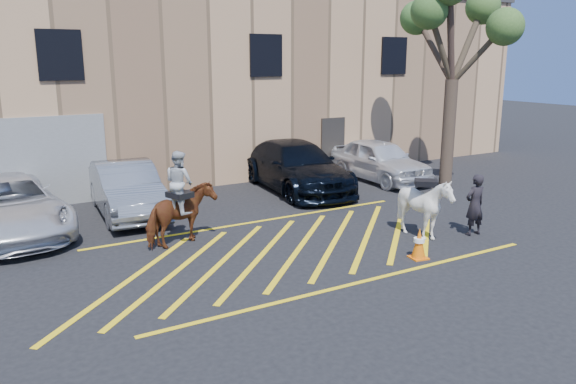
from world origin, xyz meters
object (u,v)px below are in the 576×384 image
car_white_pickup (7,206)px  handler (475,205)px  mounted_bay (180,207)px  car_silver_sedan (127,189)px  car_blue_suv (296,166)px  saddled_white (425,207)px  traffic_cone (419,243)px  tree (456,22)px  car_white_suv (379,160)px

car_white_pickup → handler: handler is taller
mounted_bay → car_silver_sedan: bearing=96.7°
mounted_bay → car_blue_suv: bearing=33.5°
car_white_pickup → saddled_white: bearing=-37.5°
car_white_pickup → mounted_bay: size_ratio=2.31×
traffic_cone → tree: bearing=40.0°
car_silver_sedan → tree: tree is taller
car_white_pickup → tree: size_ratio=0.75×
car_white_pickup → car_silver_sedan: (3.22, 0.38, 0.01)m
mounted_bay → traffic_cone: bearing=-40.2°
car_white_pickup → mounted_bay: bearing=-46.0°
saddled_white → car_silver_sedan: bearing=134.4°
car_white_pickup → mounted_bay: (3.62, -3.08, 0.20)m
car_silver_sedan → car_blue_suv: (5.95, 0.20, 0.07)m
car_silver_sedan → mounted_bay: (0.41, -3.47, 0.19)m
car_blue_suv → mounted_bay: (-5.54, -3.67, 0.12)m
mounted_bay → traffic_cone: (4.38, -3.71, -0.59)m
handler → tree: bearing=-124.5°
mounted_bay → saddled_white: 6.15m
mounted_bay → saddled_white: (5.56, -2.63, -0.13)m
car_silver_sedan → mounted_bay: 3.50m
car_silver_sedan → traffic_cone: bearing=-52.0°
car_white_suv → car_silver_sedan: bearing=-179.0°
car_white_pickup → traffic_cone: 10.51m
saddled_white → traffic_cone: size_ratio=2.72×
car_white_suv → saddled_white: (-3.49, -6.04, 0.05)m
car_blue_suv → tree: 7.19m
car_white_suv → car_white_pickup: bearing=-177.2°
handler → traffic_cone: 2.59m
saddled_white → tree: tree is taller
mounted_bay → saddled_white: mounted_bay is taller
car_white_suv → tree: tree is taller
car_silver_sedan → traffic_cone: car_silver_sedan is taller
traffic_cone → handler: bearing=13.8°
car_white_pickup → car_silver_sedan: size_ratio=1.17×
car_white_pickup → traffic_cone: car_white_pickup is taller
saddled_white → handler: bearing=-19.6°
mounted_bay → car_white_suv: bearing=20.7°
tree → saddled_white: bearing=-140.6°
car_white_pickup → car_silver_sedan: 3.24m
car_white_pickup → car_blue_suv: (9.17, 0.58, 0.08)m
car_blue_suv → saddled_white: car_blue_suv is taller
car_silver_sedan → traffic_cone: (4.79, -7.17, -0.40)m
car_blue_suv → saddled_white: (0.01, -6.30, -0.01)m
car_white_pickup → traffic_cone: (8.01, -6.79, -0.39)m
car_white_suv → handler: bearing=-107.2°
car_white_suv → handler: (-2.18, -6.51, 0.03)m
car_silver_sedan → car_white_suv: 9.45m
tree → car_white_suv: bearing=118.9°
handler → tree: 7.35m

